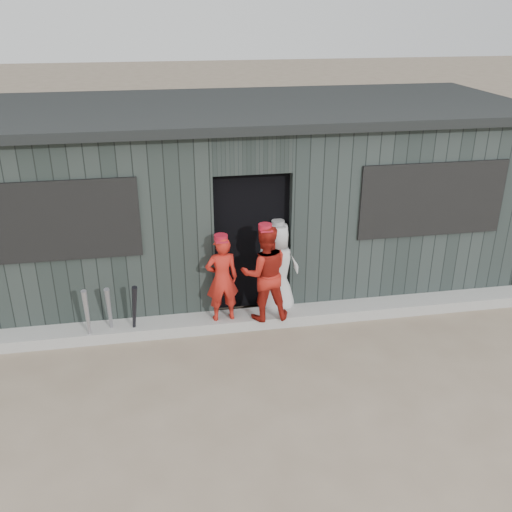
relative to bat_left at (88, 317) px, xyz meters
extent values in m
plane|color=#756350|center=(2.12, -1.64, -0.41)|extent=(80.00, 80.00, 0.00)
cube|color=#979792|center=(2.12, 0.18, -0.33)|extent=(8.00, 0.36, 0.15)
cone|color=#9898A0|center=(0.00, 0.00, 0.00)|extent=(0.09, 0.24, 0.82)
cone|color=gray|center=(0.26, 0.09, -0.02)|extent=(0.09, 0.28, 0.79)
cone|color=black|center=(0.56, 0.06, -0.01)|extent=(0.16, 0.27, 0.79)
imported|color=red|center=(1.68, 0.14, 0.32)|extent=(0.44, 0.31, 1.15)
imported|color=#A01D13|center=(2.22, 0.08, 0.38)|extent=(0.62, 0.49, 1.28)
imported|color=#BCBCBC|center=(2.46, 0.43, 0.25)|extent=(0.74, 0.59, 1.33)
cube|color=black|center=(2.12, 1.86, 0.79)|extent=(7.60, 2.70, 2.20)
cube|color=#28302D|center=(-0.13, 0.46, 0.84)|extent=(3.50, 0.20, 2.50)
cube|color=#2C3432|center=(4.37, 0.46, 0.84)|extent=(3.50, 0.20, 2.50)
cube|color=#262D2B|center=(2.12, 0.46, 1.84)|extent=(1.00, 0.20, 0.50)
cube|color=#29302D|center=(6.02, 1.86, 0.84)|extent=(0.20, 3.00, 2.50)
cube|color=#29312F|center=(2.12, 3.26, 0.84)|extent=(8.00, 0.20, 2.50)
cube|color=black|center=(2.12, 1.86, 2.15)|extent=(8.30, 3.30, 0.12)
cube|color=black|center=(-0.28, 0.34, 1.14)|extent=(2.00, 0.04, 1.00)
cube|color=black|center=(4.52, 0.34, 1.14)|extent=(2.00, 0.04, 1.00)
cube|color=black|center=(1.75, 1.00, 0.94)|extent=(0.22, 0.22, 0.84)
cube|color=black|center=(2.28, 1.09, 0.89)|extent=(0.23, 0.19, 0.95)
camera|label=1|loc=(0.99, -6.32, 3.51)|focal=40.00mm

